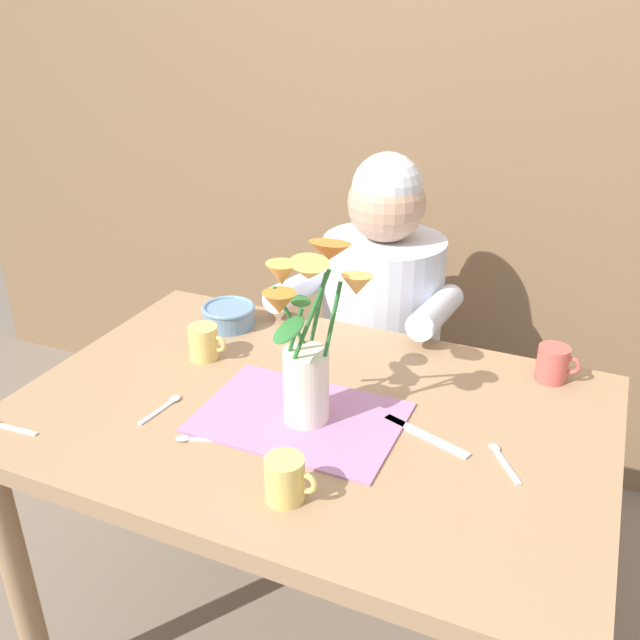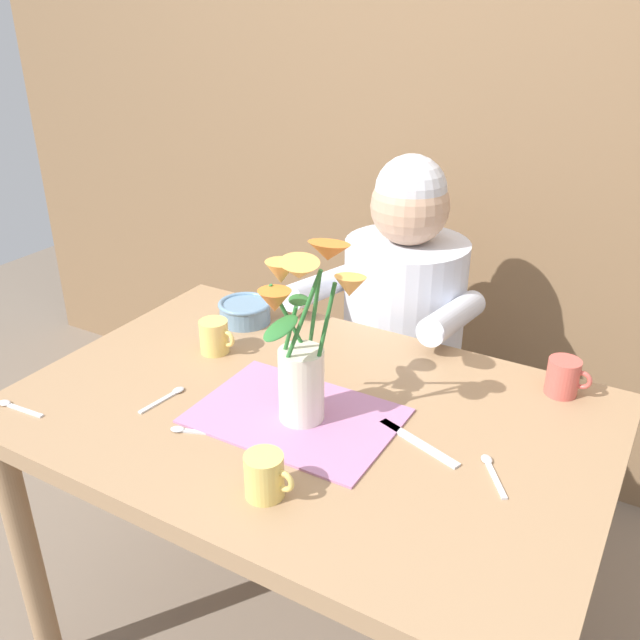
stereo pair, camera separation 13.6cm
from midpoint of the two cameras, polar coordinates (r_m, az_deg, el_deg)
wood_panel_backdrop at (r=2.18m, az=15.87°, el=18.09°), size 4.00×0.10×2.50m
dining_table at (r=1.46m, az=1.55°, el=-10.56°), size 1.20×0.80×0.74m
seated_person at (r=2.00m, az=8.71°, el=-2.73°), size 0.45×0.47×1.14m
striped_placemat at (r=1.38m, az=0.74°, el=-8.08°), size 0.40×0.28×0.00m
flower_vase at (r=1.29m, az=1.55°, el=-1.81°), size 0.24×0.24×0.37m
ceramic_bowl at (r=1.75m, az=-4.10°, el=0.72°), size 0.14×0.14×0.06m
dinner_knife at (r=1.33m, az=11.10°, el=-10.24°), size 0.19×0.08×0.00m
ceramic_mug at (r=1.55m, az=22.11°, el=-4.51°), size 0.09×0.07×0.08m
coffee_cup at (r=1.17m, az=-1.23°, el=-13.01°), size 0.09×0.07×0.08m
tea_cup at (r=1.60m, az=-6.43°, el=-1.45°), size 0.09×0.07×0.08m
spoon_0 at (r=1.46m, az=-9.93°, el=-6.33°), size 0.03×0.12×0.01m
spoon_1 at (r=1.51m, az=-21.94°, el=-6.79°), size 0.12×0.02×0.01m
spoon_2 at (r=1.35m, az=-7.95°, el=-9.25°), size 0.12×0.06×0.01m
spoon_3 at (r=1.30m, az=17.10°, el=-11.90°), size 0.08×0.11×0.01m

